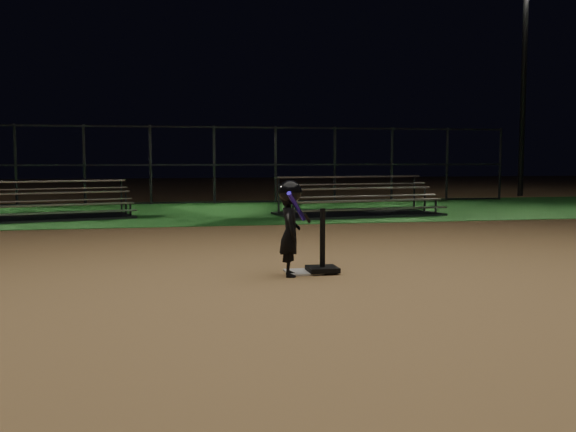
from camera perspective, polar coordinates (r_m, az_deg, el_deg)
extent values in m
plane|color=#B08450|center=(8.51, 1.33, -4.95)|extent=(80.00, 80.00, 0.00)
cube|color=#1C581D|center=(18.33, -5.55, 0.44)|extent=(60.00, 8.00, 0.01)
cube|color=beige|center=(8.51, 1.33, -4.87)|extent=(0.45, 0.45, 0.02)
cube|color=black|center=(8.49, 3.00, -4.61)|extent=(0.38, 0.38, 0.06)
cylinder|color=black|center=(8.43, 3.01, -1.89)|extent=(0.07, 0.07, 0.75)
imported|color=black|center=(8.21, 0.18, -1.50)|extent=(0.30, 0.42, 1.08)
sphere|color=black|center=(8.17, 0.18, 2.12)|extent=(0.29, 0.29, 0.29)
cylinder|color=#2B17C8|center=(8.04, 0.74, 0.83)|extent=(0.34, 0.48, 0.40)
cylinder|color=black|center=(8.21, 1.66, -0.14)|extent=(0.13, 0.17, 0.14)
cube|color=silver|center=(16.42, -19.58, 0.91)|extent=(3.65, 1.17, 0.04)
cube|color=silver|center=(16.17, -19.46, 0.26)|extent=(3.65, 1.17, 0.03)
cube|color=silver|center=(16.91, -19.81, 1.90)|extent=(3.65, 1.17, 0.04)
cube|color=silver|center=(16.66, -19.69, 1.29)|extent=(3.65, 1.17, 0.03)
cube|color=silver|center=(17.40, -20.03, 2.83)|extent=(3.65, 1.17, 0.04)
cube|color=silver|center=(17.15, -19.92, 2.25)|extent=(3.65, 1.17, 0.03)
cube|color=#38383D|center=(16.95, -19.75, -0.14)|extent=(4.06, 2.70, 0.06)
cube|color=#A5A5AA|center=(16.52, 6.87, 1.32)|extent=(4.08, 0.75, 0.04)
cube|color=#A5A5AA|center=(16.27, 7.29, 0.61)|extent=(4.08, 0.75, 0.03)
cube|color=#A5A5AA|center=(17.01, 6.07, 2.40)|extent=(4.08, 0.75, 0.04)
cube|color=#A5A5AA|center=(16.76, 6.47, 1.73)|extent=(4.08, 0.75, 0.03)
cube|color=#A5A5AA|center=(17.51, 5.31, 3.42)|extent=(4.08, 0.75, 0.04)
cube|color=#A5A5AA|center=(17.26, 5.69, 2.78)|extent=(4.08, 0.75, 0.03)
cube|color=#38383D|center=(17.05, 6.05, 0.17)|extent=(4.30, 2.48, 0.06)
cube|color=#38383D|center=(21.30, -6.38, 1.20)|extent=(20.00, 0.05, 0.05)
cube|color=#38383D|center=(21.25, -6.41, 4.43)|extent=(20.00, 0.05, 0.05)
cube|color=#38383D|center=(21.28, -6.44, 7.66)|extent=(20.00, 0.05, 0.05)
cylinder|color=#38383D|center=(21.41, -19.90, 4.16)|extent=(0.08, 0.08, 2.50)
cylinder|color=#38383D|center=(21.25, -6.41, 4.43)|extent=(0.08, 0.08, 2.50)
cylinder|color=#38383D|center=(22.25, 6.57, 4.46)|extent=(0.08, 0.08, 2.50)
cylinder|color=#38383D|center=(24.26, 17.91, 4.29)|extent=(0.08, 0.08, 2.50)
cylinder|color=#2D2D30|center=(27.11, 19.72, 10.12)|extent=(0.20, 0.20, 8.00)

